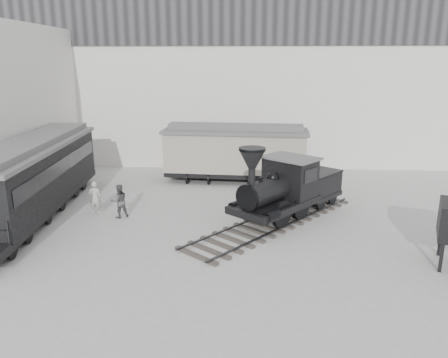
# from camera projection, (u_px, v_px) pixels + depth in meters

# --- Properties ---
(ground) EXTENTS (90.00, 90.00, 0.00)m
(ground) POSITION_uv_depth(u_px,v_px,m) (238.00, 256.00, 16.43)
(ground) COLOR #9E9E9B
(north_wall) EXTENTS (34.00, 2.51, 11.00)m
(north_wall) POSITION_uv_depth(u_px,v_px,m) (242.00, 84.00, 29.40)
(north_wall) COLOR silver
(north_wall) RESTS_ON ground
(locomotive) EXTENTS (8.30, 9.21, 3.60)m
(locomotive) POSITION_uv_depth(u_px,v_px,m) (285.00, 191.00, 19.94)
(locomotive) COLOR #3E3731
(locomotive) RESTS_ON ground
(boxcar) EXTENTS (8.71, 3.28, 3.50)m
(boxcar) POSITION_uv_depth(u_px,v_px,m) (235.00, 152.00, 26.09)
(boxcar) COLOR black
(boxcar) RESTS_ON ground
(passenger_coach) EXTENTS (3.43, 12.62, 3.34)m
(passenger_coach) POSITION_uv_depth(u_px,v_px,m) (34.00, 177.00, 20.46)
(passenger_coach) COLOR black
(passenger_coach) RESTS_ON ground
(visitor_a) EXTENTS (0.60, 0.39, 1.63)m
(visitor_a) POSITION_uv_depth(u_px,v_px,m) (95.00, 198.00, 20.70)
(visitor_a) COLOR #ADACA7
(visitor_a) RESTS_ON ground
(visitor_b) EXTENTS (0.98, 0.92, 1.60)m
(visitor_b) POSITION_uv_depth(u_px,v_px,m) (119.00, 201.00, 20.26)
(visitor_b) COLOR #484848
(visitor_b) RESTS_ON ground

